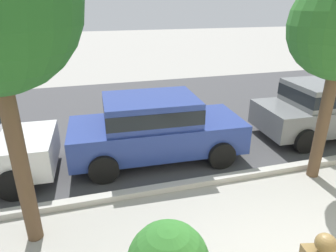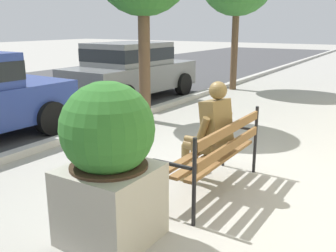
# 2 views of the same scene
# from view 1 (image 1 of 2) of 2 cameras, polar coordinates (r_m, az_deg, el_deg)

# --- Properties ---
(street_surface) EXTENTS (60.00, 9.00, 0.01)m
(street_surface) POSITION_cam_1_polar(r_m,az_deg,el_deg) (10.54, -1.61, 2.67)
(street_surface) COLOR #424244
(street_surface) RESTS_ON ground
(curb_stone) EXTENTS (60.00, 0.20, 0.12)m
(curb_stone) POSITION_cam_1_polar(r_m,az_deg,el_deg) (6.59, 8.64, -10.09)
(curb_stone) COLOR #B2AFA8
(curb_stone) RESTS_ON ground
(parked_car_blue) EXTENTS (4.17, 2.06, 1.56)m
(parked_car_blue) POSITION_cam_1_polar(r_m,az_deg,el_deg) (7.18, -2.54, 0.02)
(parked_car_blue) COLOR navy
(parked_car_blue) RESTS_ON ground
(parked_car_grey) EXTENTS (4.17, 2.06, 1.56)m
(parked_car_grey) POSITION_cam_1_polar(r_m,az_deg,el_deg) (9.62, 28.23, 3.21)
(parked_car_grey) COLOR slate
(parked_car_grey) RESTS_ON ground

